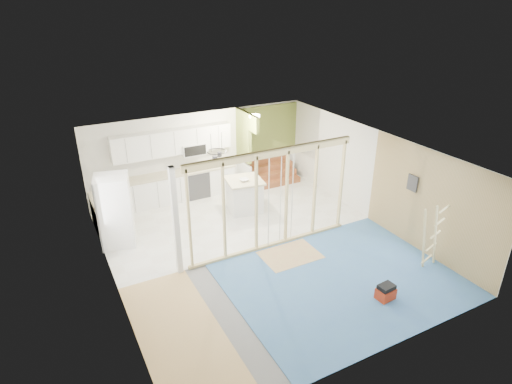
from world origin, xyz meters
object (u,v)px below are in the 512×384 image
toolbox (386,292)px  fridge (116,211)px  island (244,195)px  ladder (431,237)px

toolbox → fridge: bearing=127.6°
fridge → island: bearing=16.0°
fridge → toolbox: 6.61m
toolbox → ladder: ladder is taller
fridge → ladder: bearing=-22.9°
fridge → ladder: size_ratio=1.15×
toolbox → ladder: bearing=9.8°
island → fridge: bearing=-167.8°
fridge → toolbox: fridge is taller
island → ladder: (2.44, -4.60, 0.34)m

